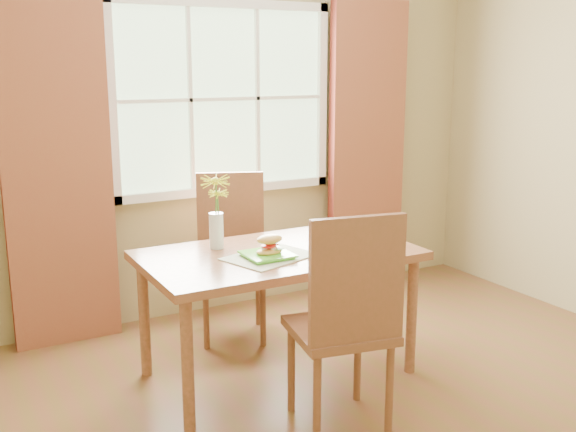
# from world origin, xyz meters

# --- Properties ---
(room) EXTENTS (4.24, 3.84, 2.74)m
(room) POSITION_xyz_m (0.00, 0.00, 1.35)
(room) COLOR brown
(room) RESTS_ON ground
(window) EXTENTS (1.62, 0.06, 1.32)m
(window) POSITION_xyz_m (0.00, 1.87, 1.50)
(window) COLOR #9BBD8F
(window) RESTS_ON room
(curtain_left) EXTENTS (0.65, 0.08, 2.20)m
(curtain_left) POSITION_xyz_m (-1.15, 1.78, 1.10)
(curtain_left) COLOR maroon
(curtain_left) RESTS_ON room
(curtain_right) EXTENTS (0.65, 0.08, 2.20)m
(curtain_right) POSITION_xyz_m (1.15, 1.78, 1.10)
(curtain_right) COLOR maroon
(curtain_right) RESTS_ON room
(dining_table) EXTENTS (1.50, 0.85, 0.73)m
(dining_table) POSITION_xyz_m (-0.20, 0.72, 0.65)
(dining_table) COLOR #945538
(dining_table) RESTS_ON room
(chair_near) EXTENTS (0.53, 0.53, 1.09)m
(chair_near) POSITION_xyz_m (-0.22, 0.00, 0.60)
(chair_near) COLOR brown
(chair_near) RESTS_ON room
(chair_far) EXTENTS (0.57, 0.57, 1.05)m
(chair_far) POSITION_xyz_m (-0.16, 1.42, 0.58)
(chair_far) COLOR brown
(chair_far) RESTS_ON room
(placemat) EXTENTS (0.53, 0.45, 0.01)m
(placemat) POSITION_xyz_m (-0.30, 0.63, 0.73)
(placemat) COLOR beige
(placemat) RESTS_ON dining_table
(plate) EXTENTS (0.24, 0.24, 0.01)m
(plate) POSITION_xyz_m (-0.32, 0.62, 0.74)
(plate) COLOR #58CF33
(plate) RESTS_ON placemat
(croissant_sandwich) EXTENTS (0.16, 0.10, 0.11)m
(croissant_sandwich) POSITION_xyz_m (-0.31, 0.62, 0.80)
(croissant_sandwich) COLOR #EBAD50
(croissant_sandwich) RESTS_ON plate
(water_glass) EXTENTS (0.08, 0.08, 0.12)m
(water_glass) POSITION_xyz_m (0.08, 0.58, 0.79)
(water_glass) COLOR silver
(water_glass) RESTS_ON dining_table
(flower_vase) EXTENTS (0.17, 0.17, 0.41)m
(flower_vase) POSITION_xyz_m (-0.47, 0.94, 0.97)
(flower_vase) COLOR silver
(flower_vase) RESTS_ON dining_table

